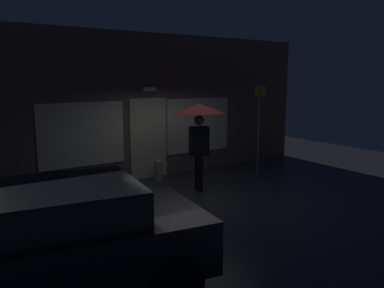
# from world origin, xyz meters

# --- Properties ---
(ground_plane) EXTENTS (18.00, 18.00, 0.00)m
(ground_plane) POSITION_xyz_m (0.00, 0.00, 0.00)
(ground_plane) COLOR #2D2D33
(building_facade) EXTENTS (10.89, 0.48, 3.94)m
(building_facade) POSITION_xyz_m (-0.00, 2.35, 1.95)
(building_facade) COLOR brown
(building_facade) RESTS_ON ground
(person_with_umbrella) EXTENTS (1.24, 1.24, 2.13)m
(person_with_umbrella) POSITION_xyz_m (0.41, 0.34, 1.75)
(person_with_umbrella) COLOR black
(person_with_umbrella) RESTS_ON ground
(parked_car) EXTENTS (4.16, 2.45, 1.44)m
(parked_car) POSITION_xyz_m (-3.86, -2.50, 0.74)
(parked_car) COLOR black
(parked_car) RESTS_ON ground
(street_sign_post) EXTENTS (0.40, 0.07, 2.64)m
(street_sign_post) POSITION_xyz_m (2.74, 0.72, 1.49)
(street_sign_post) COLOR #595B60
(street_sign_post) RESTS_ON ground
(sidewalk_bollard) EXTENTS (0.21, 0.21, 0.57)m
(sidewalk_bollard) POSITION_xyz_m (-0.00, 1.65, 0.28)
(sidewalk_bollard) COLOR #B2A899
(sidewalk_bollard) RESTS_ON ground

